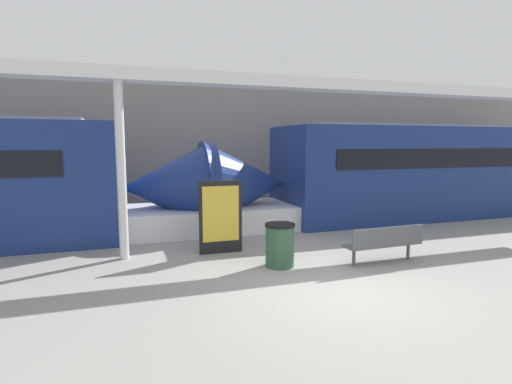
% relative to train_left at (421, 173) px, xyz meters
% --- Properties ---
extents(ground_plane, '(60.00, 60.00, 0.00)m').
position_rel_train_left_xyz_m(ground_plane, '(-6.66, -5.82, -1.51)').
color(ground_plane, gray).
extents(station_wall, '(56.00, 0.20, 5.00)m').
position_rel_train_left_xyz_m(station_wall, '(-6.66, 3.90, 0.99)').
color(station_wall, gray).
rests_on(station_wall, ground_plane).
extents(train_left, '(15.66, 2.93, 3.20)m').
position_rel_train_left_xyz_m(train_left, '(0.00, 0.00, 0.00)').
color(train_left, navy).
rests_on(train_left, ground_plane).
extents(bench_near, '(1.80, 0.52, 0.82)m').
position_rel_train_left_xyz_m(bench_near, '(-4.88, -4.62, -1.02)').
color(bench_near, '#4C4F54').
rests_on(bench_near, ground_plane).
extents(trash_bin, '(0.63, 0.63, 0.91)m').
position_rel_train_left_xyz_m(trash_bin, '(-7.07, -4.08, -1.05)').
color(trash_bin, '#2D5138').
rests_on(trash_bin, ground_plane).
extents(poster_board, '(1.01, 0.07, 1.70)m').
position_rel_train_left_xyz_m(poster_board, '(-8.00, -2.69, -0.65)').
color(poster_board, black).
rests_on(poster_board, ground_plane).
extents(support_column_near, '(0.20, 0.20, 3.88)m').
position_rel_train_left_xyz_m(support_column_near, '(-10.15, -2.45, 0.43)').
color(support_column_near, silver).
rests_on(support_column_near, ground_plane).
extents(canopy_beam, '(28.00, 0.60, 0.28)m').
position_rel_train_left_xyz_m(canopy_beam, '(-10.15, -2.45, 2.51)').
color(canopy_beam, silver).
rests_on(canopy_beam, support_column_near).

